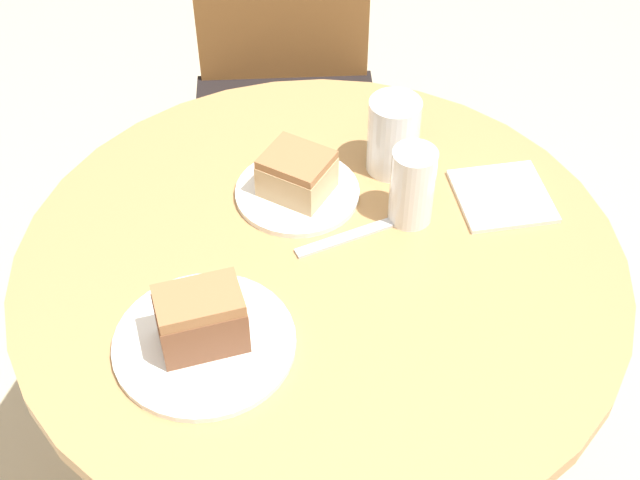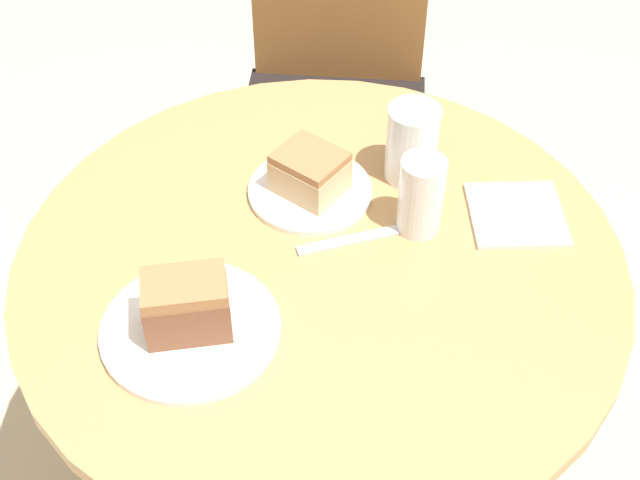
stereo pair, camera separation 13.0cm
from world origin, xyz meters
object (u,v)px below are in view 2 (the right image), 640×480
(cake_slice_near, at_px, (310,172))
(glass_lemonade, at_px, (421,198))
(chair, at_px, (334,104))
(cake_slice_far, at_px, (187,305))
(plate_near, at_px, (310,191))
(plate_far, at_px, (191,329))
(glass_water, at_px, (412,146))

(cake_slice_near, bearing_deg, glass_lemonade, -15.75)
(chair, distance_m, cake_slice_far, 1.03)
(plate_near, xyz_separation_m, plate_far, (-0.12, -0.30, 0.00))
(cake_slice_near, height_order, cake_slice_far, cake_slice_far)
(glass_water, bearing_deg, plate_far, -125.98)
(chair, height_order, glass_lemonade, glass_lemonade)
(cake_slice_near, xyz_separation_m, cake_slice_far, (-0.12, -0.30, 0.01))
(plate_far, bearing_deg, glass_lemonade, 40.87)
(chair, distance_m, plate_far, 1.01)
(chair, xyz_separation_m, cake_slice_far, (-0.07, -0.96, 0.37))
(chair, bearing_deg, cake_slice_far, -97.70)
(plate_near, xyz_separation_m, cake_slice_near, (-0.00, 0.00, 0.04))
(chair, height_order, glass_water, glass_water)
(chair, bearing_deg, glass_lemonade, -75.75)
(cake_slice_near, bearing_deg, chair, 94.39)
(plate_far, relative_size, cake_slice_far, 1.90)
(glass_lemonade, height_order, glass_water, glass_water)
(cake_slice_far, distance_m, glass_water, 0.46)
(chair, xyz_separation_m, cake_slice_near, (0.05, -0.65, 0.35))
(plate_near, xyz_separation_m, glass_lemonade, (0.18, -0.05, 0.05))
(plate_far, relative_size, cake_slice_near, 1.89)
(plate_near, distance_m, glass_lemonade, 0.19)
(chair, distance_m, plate_near, 0.73)
(cake_slice_far, bearing_deg, cake_slice_near, 68.77)
(plate_far, height_order, glass_lemonade, glass_lemonade)
(plate_far, bearing_deg, plate_near, 68.77)
(cake_slice_far, bearing_deg, glass_lemonade, 40.87)
(cake_slice_near, relative_size, glass_lemonade, 1.02)
(cake_slice_near, height_order, glass_lemonade, glass_lemonade)
(cake_slice_far, xyz_separation_m, glass_water, (0.27, 0.37, 0.00))
(plate_near, bearing_deg, cake_slice_near, 180.00)
(glass_lemonade, xyz_separation_m, glass_water, (-0.02, 0.12, 0.00))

